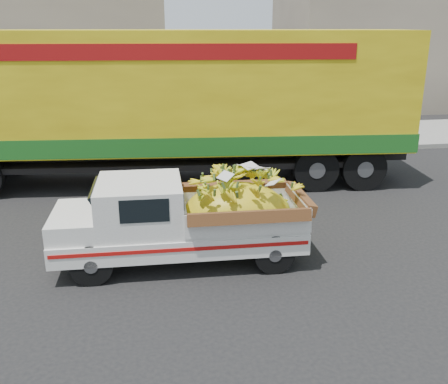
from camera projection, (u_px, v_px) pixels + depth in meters
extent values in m
plane|color=black|center=(151.00, 267.00, 8.47)|extent=(100.00, 100.00, 0.00)
cube|color=gray|center=(145.00, 157.00, 15.27)|extent=(60.00, 0.25, 0.15)
cube|color=gray|center=(144.00, 142.00, 17.23)|extent=(60.00, 4.00, 0.14)
cube|color=gray|center=(423.00, 44.00, 24.91)|extent=(14.00, 6.00, 6.00)
cylinder|color=black|center=(91.00, 264.00, 7.81)|extent=(0.68, 0.21, 0.68)
cylinder|color=black|center=(100.00, 232.00, 9.03)|extent=(0.68, 0.21, 0.68)
cylinder|color=black|center=(274.00, 253.00, 8.20)|extent=(0.68, 0.21, 0.68)
cylinder|color=black|center=(258.00, 224.00, 9.41)|extent=(0.68, 0.21, 0.68)
cube|color=silver|center=(180.00, 234.00, 8.56)|extent=(4.21, 1.62, 0.35)
cube|color=#A50F0C|center=(182.00, 250.00, 7.83)|extent=(4.09, 0.11, 0.06)
cube|color=silver|center=(57.00, 246.00, 8.32)|extent=(0.13, 1.48, 0.12)
cube|color=silver|center=(75.00, 221.00, 8.23)|extent=(0.79, 1.44, 0.32)
cube|color=silver|center=(140.00, 205.00, 8.29)|extent=(1.41, 1.48, 0.80)
cube|color=black|center=(144.00, 211.00, 7.57)|extent=(0.76, 0.03, 0.37)
cube|color=silver|center=(241.00, 209.00, 8.57)|extent=(2.08, 1.56, 0.45)
ellipsoid|color=gold|center=(236.00, 215.00, 8.59)|extent=(1.88, 1.25, 1.14)
cylinder|color=black|center=(363.00, 168.00, 12.33)|extent=(1.12, 0.41, 1.10)
cylinder|color=black|center=(339.00, 149.00, 14.22)|extent=(1.12, 0.41, 1.10)
cylinder|color=black|center=(316.00, 169.00, 12.24)|extent=(1.12, 0.41, 1.10)
cylinder|color=black|center=(298.00, 150.00, 14.13)|extent=(1.12, 0.41, 1.10)
cylinder|color=black|center=(8.00, 155.00, 13.56)|extent=(1.12, 0.41, 1.10)
cube|color=black|center=(173.00, 153.00, 12.86)|extent=(12.04, 2.03, 0.36)
cube|color=yellow|center=(171.00, 90.00, 12.35)|extent=(11.93, 3.51, 2.84)
cube|color=#195A1A|center=(173.00, 136.00, 12.73)|extent=(11.99, 3.53, 0.45)
cube|color=maroon|center=(168.00, 52.00, 10.86)|extent=(8.37, 0.75, 0.35)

